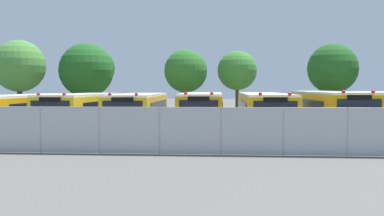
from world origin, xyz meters
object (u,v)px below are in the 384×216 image
at_px(school_bus_0, 23,112).
at_px(school_bus_2, 139,112).
at_px(tree_1, 89,70).
at_px(tree_4, 334,69).
at_px(school_bus_1, 82,111).
at_px(tree_0, 19,66).
at_px(tree_3, 237,71).
at_px(school_bus_5, 327,111).
at_px(tree_2, 186,71).
at_px(school_bus_3, 202,112).
at_px(school_bus_4, 263,112).

relative_size(school_bus_0, school_bus_2, 1.18).
distance_m(school_bus_2, tree_1, 13.22).
relative_size(school_bus_2, tree_1, 1.44).
height_order(school_bus_0, tree_4, tree_4).
relative_size(school_bus_0, school_bus_1, 1.20).
bearing_deg(school_bus_2, school_bus_1, -0.28).
bearing_deg(tree_1, tree_0, -160.06).
bearing_deg(tree_0, tree_3, 3.65).
height_order(school_bus_1, school_bus_5, school_bus_5).
bearing_deg(tree_0, tree_2, -0.10).
xyz_separation_m(school_bus_1, tree_3, (9.88, 10.30, 2.85)).
distance_m(tree_0, tree_2, 14.15).
height_order(school_bus_1, tree_1, tree_1).
bearing_deg(school_bus_3, tree_3, -103.83).
bearing_deg(tree_4, tree_0, -177.94).
relative_size(school_bus_1, school_bus_4, 0.83).
height_order(school_bus_0, school_bus_5, school_bus_5).
bearing_deg(school_bus_4, tree_2, -59.49).
relative_size(school_bus_4, tree_4, 1.77).
xyz_separation_m(school_bus_1, tree_4, (17.78, 10.07, 2.98)).
distance_m(school_bus_1, school_bus_5, 14.89).
distance_m(school_bus_5, tree_1, 21.31).
relative_size(school_bus_1, school_bus_5, 0.83).
bearing_deg(tree_1, school_bus_0, -94.00).
distance_m(school_bus_5, tree_4, 10.83).
xyz_separation_m(school_bus_0, school_bus_5, (18.75, -0.02, 0.11)).
distance_m(tree_1, tree_4, 20.90).
distance_m(tree_0, tree_3, 18.42).
height_order(tree_0, tree_1, tree_0).
bearing_deg(school_bus_5, school_bus_0, -1.27).
distance_m(school_bus_5, tree_0, 25.30).
distance_m(school_bus_0, tree_3, 17.37).
height_order(tree_0, tree_2, tree_0).
xyz_separation_m(school_bus_1, school_bus_2, (3.53, 0.06, -0.00)).
distance_m(school_bus_0, tree_1, 11.47).
relative_size(tree_0, tree_4, 1.06).
bearing_deg(tree_3, tree_0, -176.35).
relative_size(school_bus_3, tree_3, 1.62).
xyz_separation_m(school_bus_4, tree_1, (-14.21, 11.16, 3.01)).
relative_size(school_bus_1, tree_1, 1.41).
bearing_deg(tree_2, tree_0, 179.90).
distance_m(tree_2, tree_4, 12.18).
bearing_deg(school_bus_0, school_bus_2, -179.72).
height_order(tree_0, tree_3, tree_0).
height_order(school_bus_3, tree_1, tree_1).
relative_size(tree_0, tree_2, 1.15).
bearing_deg(tree_1, school_bus_4, -38.14).
relative_size(school_bus_3, school_bus_5, 0.83).
xyz_separation_m(school_bus_1, school_bus_4, (11.12, -0.07, 0.02)).
bearing_deg(tree_4, school_bus_4, -123.31).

